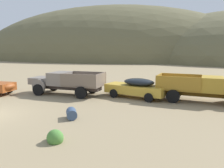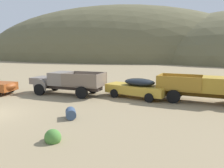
% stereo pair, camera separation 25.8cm
% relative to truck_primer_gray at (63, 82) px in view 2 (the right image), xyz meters
% --- Properties ---
extents(hill_distant, '(106.01, 53.47, 38.16)m').
position_rel_truck_primer_gray_xyz_m(hill_distant, '(-14.40, 63.15, -1.02)').
color(hill_distant, brown).
rests_on(hill_distant, ground).
extents(truck_primer_gray, '(6.47, 2.78, 1.91)m').
position_rel_truck_primer_gray_xyz_m(truck_primer_gray, '(0.00, 0.00, 0.00)').
color(truck_primer_gray, '#3D322D').
rests_on(truck_primer_gray, ground).
extents(car_faded_yellow, '(5.31, 3.00, 1.57)m').
position_rel_truck_primer_gray_xyz_m(car_faded_yellow, '(6.15, 0.32, -0.21)').
color(car_faded_yellow, gold).
rests_on(car_faded_yellow, ground).
extents(truck_mustard, '(6.68, 2.96, 1.91)m').
position_rel_truck_primer_gray_xyz_m(truck_mustard, '(11.62, 0.08, 0.01)').
color(truck_mustard, '#593D12').
rests_on(truck_mustard, ground).
extents(oil_drum_tipped, '(0.92, 1.04, 0.57)m').
position_rel_truck_primer_gray_xyz_m(oil_drum_tipped, '(3.74, -5.92, -0.74)').
color(oil_drum_tipped, '#384C6B').
rests_on(oil_drum_tipped, ground).
extents(bush_between_trucks, '(0.62, 0.58, 0.52)m').
position_rel_truck_primer_gray_xyz_m(bush_between_trucks, '(-7.97, 1.28, -0.88)').
color(bush_between_trucks, '#4C8438').
rests_on(bush_between_trucks, ground).
extents(bush_near_barrel, '(0.81, 0.77, 0.71)m').
position_rel_truck_primer_gray_xyz_m(bush_near_barrel, '(4.43, -8.94, -0.85)').
color(bush_near_barrel, '#4C8438').
rests_on(bush_near_barrel, ground).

